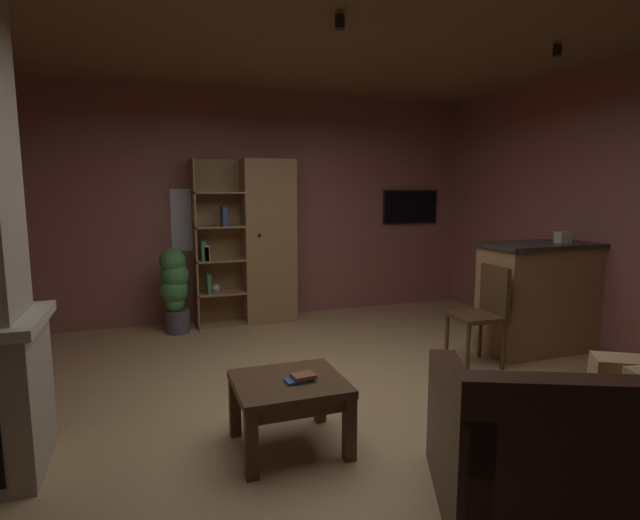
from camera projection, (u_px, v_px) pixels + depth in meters
floor at (338, 406)px, 3.70m from camera, size 5.83×5.63×0.02m
wall_back at (255, 206)px, 6.16m from camera, size 5.95×0.06×2.83m
wall_right at (638, 211)px, 4.48m from camera, size 0.06×5.63×2.83m
ceiling at (340, 6)px, 3.30m from camera, size 5.83×5.63×0.02m
window_pane_back at (202, 220)px, 5.93m from camera, size 0.72×0.01×0.74m
bookshelf_cabinet at (261, 243)px, 5.96m from camera, size 1.20×0.41×1.97m
kitchen_bar_counter at (546, 296)px, 4.94m from camera, size 1.37×0.61×1.09m
tissue_box at (563, 237)px, 4.82m from camera, size 0.14×0.14×0.11m
leather_couch at (617, 460)px, 2.38m from camera, size 1.87×1.51×0.84m
coffee_table at (289, 393)px, 3.04m from camera, size 0.67×0.61×0.44m
table_book_0 at (295, 381)px, 2.99m from camera, size 0.13×0.10×0.02m
table_book_1 at (303, 376)px, 3.01m from camera, size 0.15×0.12×0.02m
dining_chair at (484, 308)px, 4.50m from camera, size 0.45×0.45×0.92m
potted_floor_plant at (175, 286)px, 5.49m from camera, size 0.32×0.31×0.97m
wall_mounted_tv at (410, 207)px, 6.82m from camera, size 0.82×0.06×0.46m
track_light_spot_1 at (340, 22)px, 3.38m from camera, size 0.07×0.07×0.09m
track_light_spot_2 at (557, 50)px, 4.07m from camera, size 0.07×0.07×0.09m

